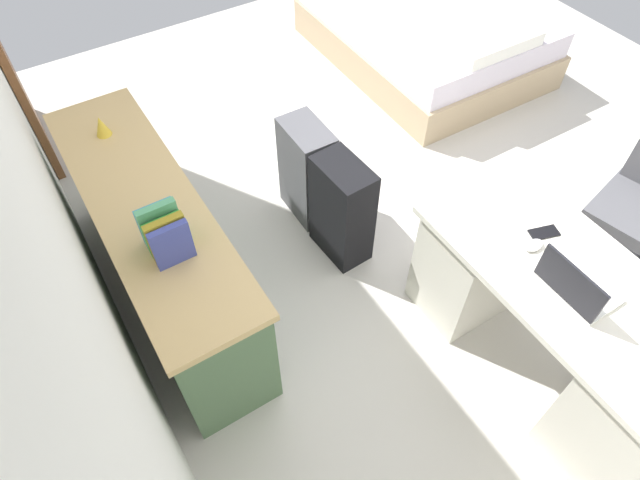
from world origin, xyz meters
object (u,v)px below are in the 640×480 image
at_px(laptop, 575,286).
at_px(cell_phone_by_mouse, 544,233).
at_px(bed, 425,32).
at_px(figurine_small, 101,126).
at_px(desk, 551,323).
at_px(credenza, 161,250).
at_px(computer_mouse, 534,245).
at_px(suitcase_spare_grey, 307,171).
at_px(suitcase_black, 342,210).

xyz_separation_m(laptop, cell_phone_by_mouse, (0.29, -0.15, -0.04)).
relative_size(bed, figurine_small, 17.49).
distance_m(desk, credenza, 2.00).
xyz_separation_m(credenza, figurine_small, (0.56, 0.00, 0.44)).
height_order(bed, figurine_small, figurine_small).
distance_m(computer_mouse, cell_phone_by_mouse, 0.11).
height_order(suitcase_spare_grey, laptop, laptop).
distance_m(desk, cell_phone_by_mouse, 0.45).
xyz_separation_m(computer_mouse, cell_phone_by_mouse, (0.03, -0.10, -0.01)).
bearing_deg(cell_phone_by_mouse, suitcase_spare_grey, 38.53).
bearing_deg(suitcase_black, suitcase_spare_grey, -2.79).
bearing_deg(computer_mouse, suitcase_black, 23.59).
bearing_deg(credenza, laptop, -136.51).
bearing_deg(suitcase_spare_grey, desk, -163.81).
bearing_deg(figurine_small, desk, -144.11).
bearing_deg(computer_mouse, figurine_small, 39.36).
distance_m(desk, suitcase_spare_grey, 1.62).
distance_m(computer_mouse, figurine_small, 2.23).
height_order(laptop, cell_phone_by_mouse, laptop).
height_order(bed, computer_mouse, computer_mouse).
distance_m(desk, figurine_small, 2.47).
height_order(credenza, laptop, laptop).
bearing_deg(bed, credenza, 112.63).
height_order(computer_mouse, figurine_small, figurine_small).
xyz_separation_m(suitcase_black, laptop, (-1.20, -0.36, 0.44)).
height_order(suitcase_black, cell_phone_by_mouse, cell_phone_by_mouse).
bearing_deg(bed, desk, 152.69).
bearing_deg(desk, laptop, 109.71).
bearing_deg(suitcase_spare_grey, laptop, -166.26).
xyz_separation_m(cell_phone_by_mouse, figurine_small, (1.70, 1.50, 0.10)).
relative_size(credenza, suitcase_black, 2.68).
height_order(credenza, figurine_small, figurine_small).
distance_m(bed, computer_mouse, 2.72).
height_order(desk, computer_mouse, computer_mouse).
relative_size(cell_phone_by_mouse, figurine_small, 1.24).
bearing_deg(figurine_small, computer_mouse, -141.00).
xyz_separation_m(credenza, suitcase_spare_grey, (0.15, -1.00, -0.06)).
bearing_deg(credenza, cell_phone_by_mouse, -127.12).
height_order(bed, cell_phone_by_mouse, cell_phone_by_mouse).
bearing_deg(figurine_small, cell_phone_by_mouse, -138.45).
bearing_deg(bed, suitcase_spare_grey, 119.57).
relative_size(credenza, cell_phone_by_mouse, 13.24).
bearing_deg(suitcase_spare_grey, figurine_small, 68.82).
bearing_deg(desk, suitcase_black, 19.89).
bearing_deg(desk, credenza, 45.31).
bearing_deg(suitcase_black, credenza, 74.10).
height_order(cell_phone_by_mouse, figurine_small, figurine_small).
bearing_deg(desk, computer_mouse, 5.42).
relative_size(bed, cell_phone_by_mouse, 14.14).
bearing_deg(suitcase_black, laptop, -166.06).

